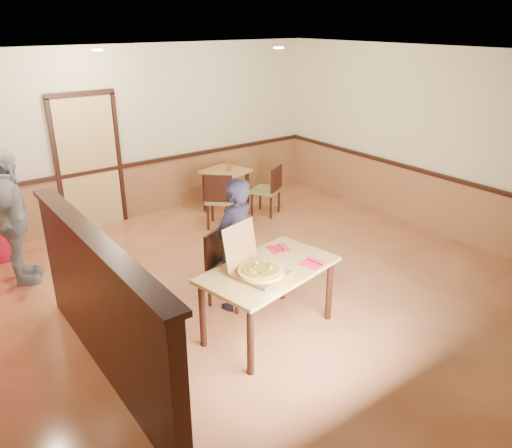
{
  "coord_description": "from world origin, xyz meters",
  "views": [
    {
      "loc": [
        -3.19,
        -4.18,
        3.17
      ],
      "look_at": [
        -0.1,
        0.0,
        1.01
      ],
      "focal_mm": 35.0,
      "sensor_mm": 36.0,
      "label": 1
    }
  ],
  "objects_px": {
    "side_table": "(226,180)",
    "passerby": "(14,219)",
    "diner": "(235,245)",
    "condiment": "(229,167)",
    "side_chair_right": "(269,188)",
    "pizza_box": "(257,269)",
    "side_chair_left": "(220,198)",
    "main_table": "(269,277)",
    "diner_chair": "(226,265)"
  },
  "relations": [
    {
      "from": "side_table",
      "to": "diner",
      "type": "bearing_deg",
      "value": -121.3
    },
    {
      "from": "main_table",
      "to": "side_table",
      "type": "xyz_separation_m",
      "value": [
        1.67,
        3.36,
        -0.1
      ]
    },
    {
      "from": "side_chair_right",
      "to": "pizza_box",
      "type": "xyz_separation_m",
      "value": [
        -2.33,
        -2.79,
        0.36
      ]
    },
    {
      "from": "main_table",
      "to": "side_table",
      "type": "bearing_deg",
      "value": 52.43
    },
    {
      "from": "passerby",
      "to": "pizza_box",
      "type": "relative_size",
      "value": 2.7
    },
    {
      "from": "main_table",
      "to": "diner",
      "type": "bearing_deg",
      "value": 76.83
    },
    {
      "from": "side_table",
      "to": "pizza_box",
      "type": "relative_size",
      "value": 1.3
    },
    {
      "from": "diner_chair",
      "to": "side_table",
      "type": "bearing_deg",
      "value": 31.06
    },
    {
      "from": "side_table",
      "to": "condiment",
      "type": "distance_m",
      "value": 0.26
    },
    {
      "from": "side_table",
      "to": "passerby",
      "type": "height_order",
      "value": "passerby"
    },
    {
      "from": "side_table",
      "to": "passerby",
      "type": "distance_m",
      "value": 3.58
    },
    {
      "from": "diner_chair",
      "to": "condiment",
      "type": "relative_size",
      "value": 6.2
    },
    {
      "from": "side_table",
      "to": "diner",
      "type": "xyz_separation_m",
      "value": [
        -1.65,
        -2.71,
        0.23
      ]
    },
    {
      "from": "main_table",
      "to": "passerby",
      "type": "relative_size",
      "value": 0.91
    },
    {
      "from": "diner",
      "to": "condiment",
      "type": "height_order",
      "value": "diner"
    },
    {
      "from": "side_chair_right",
      "to": "side_table",
      "type": "height_order",
      "value": "side_chair_right"
    },
    {
      "from": "main_table",
      "to": "side_chair_right",
      "type": "xyz_separation_m",
      "value": [
        2.15,
        2.76,
        -0.19
      ]
    },
    {
      "from": "side_chair_left",
      "to": "passerby",
      "type": "height_order",
      "value": "passerby"
    },
    {
      "from": "pizza_box",
      "to": "condiment",
      "type": "relative_size",
      "value": 4.44
    },
    {
      "from": "pizza_box",
      "to": "diner",
      "type": "bearing_deg",
      "value": 59.23
    },
    {
      "from": "main_table",
      "to": "passerby",
      "type": "bearing_deg",
      "value": 112.46
    },
    {
      "from": "diner",
      "to": "condiment",
      "type": "relative_size",
      "value": 10.87
    },
    {
      "from": "diner",
      "to": "pizza_box",
      "type": "xyz_separation_m",
      "value": [
        -0.2,
        -0.69,
        0.05
      ]
    },
    {
      "from": "side_chair_left",
      "to": "side_chair_right",
      "type": "bearing_deg",
      "value": -137.57
    },
    {
      "from": "diner_chair",
      "to": "diner",
      "type": "relative_size",
      "value": 0.57
    },
    {
      "from": "passerby",
      "to": "condiment",
      "type": "relative_size",
      "value": 11.98
    },
    {
      "from": "condiment",
      "to": "passerby",
      "type": "bearing_deg",
      "value": -171.67
    },
    {
      "from": "main_table",
      "to": "side_chair_left",
      "type": "xyz_separation_m",
      "value": [
        1.17,
        2.76,
        -0.16
      ]
    },
    {
      "from": "passerby",
      "to": "side_chair_left",
      "type": "bearing_deg",
      "value": -72.94
    },
    {
      "from": "diner_chair",
      "to": "pizza_box",
      "type": "relative_size",
      "value": 1.4
    },
    {
      "from": "diner_chair",
      "to": "side_table",
      "type": "height_order",
      "value": "diner_chair"
    },
    {
      "from": "pizza_box",
      "to": "condiment",
      "type": "distance_m",
      "value": 3.82
    },
    {
      "from": "passerby",
      "to": "pizza_box",
      "type": "bearing_deg",
      "value": -132.04
    },
    {
      "from": "side_chair_left",
      "to": "side_table",
      "type": "xyz_separation_m",
      "value": [
        0.5,
        0.6,
        0.05
      ]
    },
    {
      "from": "diner",
      "to": "condiment",
      "type": "xyz_separation_m",
      "value": [
        1.67,
        2.63,
        0.02
      ]
    },
    {
      "from": "side_chair_left",
      "to": "diner",
      "type": "distance_m",
      "value": 2.41
    },
    {
      "from": "main_table",
      "to": "side_chair_right",
      "type": "relative_size",
      "value": 1.81
    },
    {
      "from": "side_chair_right",
      "to": "condiment",
      "type": "height_order",
      "value": "condiment"
    },
    {
      "from": "condiment",
      "to": "diner_chair",
      "type": "bearing_deg",
      "value": -124.54
    },
    {
      "from": "diner_chair",
      "to": "main_table",
      "type": "bearing_deg",
      "value": -114.03
    },
    {
      "from": "main_table",
      "to": "side_chair_right",
      "type": "bearing_deg",
      "value": 40.87
    },
    {
      "from": "diner_chair",
      "to": "side_chair_right",
      "type": "xyz_separation_m",
      "value": [
        2.17,
        1.96,
        -0.01
      ]
    },
    {
      "from": "side_table",
      "to": "condiment",
      "type": "xyz_separation_m",
      "value": [
        0.03,
        -0.07,
        0.25
      ]
    },
    {
      "from": "diner_chair",
      "to": "passerby",
      "type": "bearing_deg",
      "value": 107.12
    },
    {
      "from": "side_table",
      "to": "passerby",
      "type": "relative_size",
      "value": 0.48
    },
    {
      "from": "main_table",
      "to": "pizza_box",
      "type": "relative_size",
      "value": 2.46
    },
    {
      "from": "side_chair_right",
      "to": "diner_chair",
      "type": "bearing_deg",
      "value": 13.3
    },
    {
      "from": "diner",
      "to": "passerby",
      "type": "height_order",
      "value": "passerby"
    },
    {
      "from": "condiment",
      "to": "main_table",
      "type": "bearing_deg",
      "value": -117.26
    },
    {
      "from": "passerby",
      "to": "pizza_box",
      "type": "xyz_separation_m",
      "value": [
        1.67,
        -2.81,
        -0.03
      ]
    }
  ]
}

